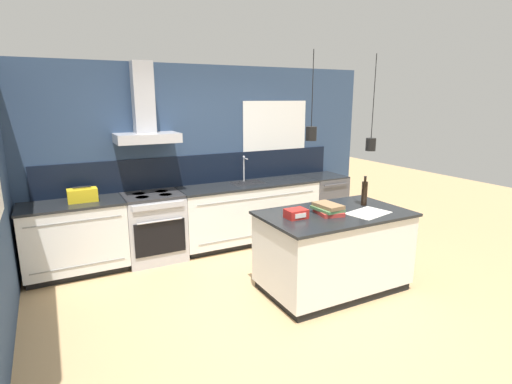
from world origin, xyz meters
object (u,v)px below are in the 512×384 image
(bottle_on_island, at_px, (364,193))
(book_stack, at_px, (328,209))
(oven_range, at_px, (154,227))
(dishwasher, at_px, (322,202))
(red_supply_box, at_px, (296,214))
(yellow_toolbox, at_px, (83,195))

(bottle_on_island, height_order, book_stack, bottle_on_island)
(oven_range, height_order, dishwasher, same)
(dishwasher, height_order, bottle_on_island, bottle_on_island)
(red_supply_box, height_order, yellow_toolbox, yellow_toolbox)
(yellow_toolbox, bearing_deg, dishwasher, -0.00)
(yellow_toolbox, bearing_deg, red_supply_box, -42.86)
(book_stack, bearing_deg, yellow_toolbox, 141.82)
(oven_range, height_order, red_supply_box, red_supply_box)
(bottle_on_island, relative_size, red_supply_box, 1.57)
(bottle_on_island, relative_size, yellow_toolbox, 1.02)
(oven_range, bearing_deg, yellow_toolbox, 179.70)
(red_supply_box, relative_size, yellow_toolbox, 0.65)
(book_stack, bearing_deg, dishwasher, 54.18)
(book_stack, distance_m, yellow_toolbox, 2.95)
(oven_range, bearing_deg, bottle_on_island, -39.48)
(oven_range, distance_m, dishwasher, 2.79)
(bottle_on_island, distance_m, book_stack, 0.62)
(bottle_on_island, relative_size, book_stack, 0.97)
(bottle_on_island, xyz_separation_m, red_supply_box, (-1.00, -0.07, -0.10))
(dishwasher, distance_m, book_stack, 2.31)
(oven_range, bearing_deg, book_stack, -50.89)
(oven_range, bearing_deg, dishwasher, 0.09)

